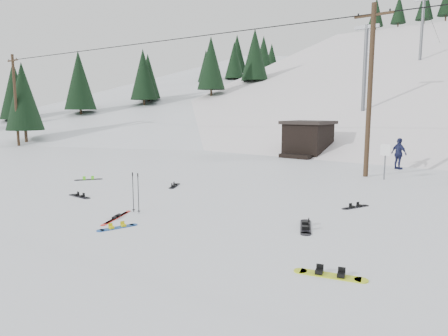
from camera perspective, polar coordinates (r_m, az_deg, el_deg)
The scene contains 20 objects.
ground at distance 12.46m, azimuth -12.27°, elevation -8.50°, with size 200.00×200.00×0.00m, color white.
ski_slope at distance 65.05m, azimuth 29.38°, elevation -6.68°, with size 60.00×75.00×45.00m, color white.
ridge_left at distance 73.09m, azimuth -0.63°, elevation -3.26°, with size 34.00×85.00×38.00m, color white.
treeline_left at distance 64.36m, azimuth -3.78°, elevation 5.05°, with size 20.00×64.00×10.00m, color black, non-canonical shape.
utility_pole at distance 22.71m, azimuth 20.12°, elevation 10.60°, with size 2.00×0.26×9.00m.
utility_pole_left at distance 45.27m, azimuth -27.64°, elevation 8.74°, with size 2.00×0.26×9.00m.
trail_sign at distance 22.06m, azimuth 22.04°, elevation 1.72°, with size 0.50×0.09×1.85m.
lift_hut at distance 31.89m, azimuth 11.87°, elevation 4.13°, with size 3.40×4.10×2.75m.
lift_tower_near at distance 40.00m, azimuth 19.52°, elevation 13.95°, with size 2.20×0.36×8.00m.
lift_tower_mid at distance 59.98m, azimuth 26.47°, elevation 17.78°, with size 2.20×0.36×8.00m.
hero_snowboard at distance 12.69m, azimuth -14.99°, elevation -8.17°, with size 0.52×1.25×0.09m.
hero_skis at distance 13.81m, azimuth -15.11°, elevation -6.81°, with size 0.93×1.74×0.10m.
ski_poles at distance 14.26m, azimuth -12.51°, elevation -3.40°, with size 0.39×0.10×1.41m.
board_scatter_a at distance 17.62m, azimuth -19.95°, elevation -3.80°, with size 1.38×0.26×0.10m.
board_scatter_b at distance 18.98m, azimuth -7.09°, elevation -2.53°, with size 0.85×1.23×0.10m.
board_scatter_c at distance 21.73m, azimuth -18.80°, elevation -1.54°, with size 0.89×1.22×0.10m.
board_scatter_d at distance 12.56m, azimuth 11.59°, elevation -8.19°, with size 0.96×1.56×0.12m.
board_scatter_e at distance 9.20m, azimuth 14.91°, elevation -14.53°, with size 1.53×0.65×0.11m.
board_scatter_f at distance 15.56m, azimuth 18.27°, elevation -5.28°, with size 0.64×1.23×0.09m.
skier_navy at distance 26.37m, azimuth 23.71°, elevation 1.88°, with size 1.11×0.46×1.90m, color #1B1F44.
Camera 1 is at (9.32, -7.47, 3.54)m, focal length 32.00 mm.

